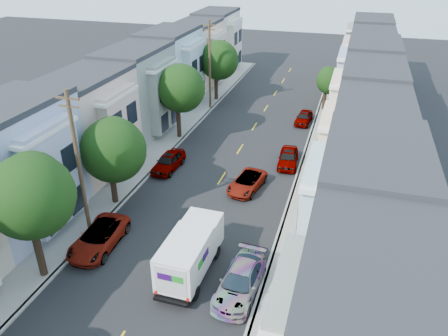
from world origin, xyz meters
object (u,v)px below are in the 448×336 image
tree_far_r (329,81)px  parked_left_c (99,238)px  tree_b (30,197)px  parked_right_d (304,118)px  tree_d (180,89)px  utility_pole_near (79,166)px  parked_left_d (169,162)px  lead_sedan (247,183)px  tree_c (112,150)px  tree_e (218,60)px  parked_right_c (288,158)px  utility_pole_far (210,65)px  fedex_truck (191,251)px  parked_right_b (240,282)px

tree_far_r → parked_left_c: tree_far_r is taller
tree_b → parked_right_d: 31.46m
tree_d → tree_far_r: bearing=43.1°
utility_pole_near → parked_left_d: bearing=82.2°
parked_left_c → parked_left_d: bearing=87.8°
tree_d → lead_sedan: (8.76, -8.10, -4.52)m
tree_c → parked_left_d: 7.45m
tree_e → utility_pole_near: (0.00, -29.22, 0.17)m
parked_right_c → lead_sedan: bearing=-119.5°
utility_pole_far → fedex_truck: (7.98, -27.72, -3.58)m
utility_pole_far → lead_sedan: utility_pole_far is taller
parked_left_c → parked_right_c: 18.06m
tree_b → parked_left_d: (1.40, 14.78, -4.82)m
utility_pole_near → parked_right_d: (11.20, 24.46, -4.50)m
parked_left_c → tree_d: bearing=92.2°
tree_e → parked_right_d: size_ratio=1.84×
tree_b → tree_c: size_ratio=1.16×
parked_left_d → parked_right_d: bearing=57.8°
parked_right_c → tree_b: bearing=-125.5°
parked_right_b → lead_sedan: bearing=105.5°
tree_e → parked_left_c: bearing=-87.4°
tree_c → utility_pole_far: bearing=90.0°
parked_right_d → parked_right_b: bearing=-85.5°
utility_pole_far → lead_sedan: 19.79m
lead_sedan → parked_right_c: 5.75m
tree_far_r → lead_sedan: size_ratio=1.15×
tree_c → parked_right_d: tree_c is taller
tree_e → parked_right_d: (11.20, -4.76, -4.34)m
parked_left_c → tree_e: bearing=90.4°
fedex_truck → parked_right_b: 3.41m
tree_d → parked_right_b: bearing=-60.0°
utility_pole_near → parked_left_c: utility_pole_near is taller
tree_e → utility_pole_far: 3.23m
parked_right_b → parked_left_d: bearing=130.9°
tree_d → lead_sedan: size_ratio=1.68×
tree_b → lead_sedan: size_ratio=1.78×
tree_d → fedex_truck: tree_d is taller
parked_right_b → parked_right_c: bearing=93.3°
tree_d → tree_far_r: tree_d is taller
tree_c → parked_right_b: 13.44m
tree_d → parked_left_d: bearing=-78.2°
parked_left_c → lead_sedan: bearing=51.3°
tree_b → fedex_truck: size_ratio=1.35×
tree_b → parked_right_c: 22.22m
tree_far_r → lead_sedan: tree_far_r is taller
tree_e → fedex_truck: (7.98, -30.94, -3.41)m
tree_e → parked_right_b: size_ratio=1.48×
tree_c → parked_left_c: size_ratio=1.34×
tree_d → fedex_truck: bearing=-66.8°
tree_e → parked_left_c: tree_e is taller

